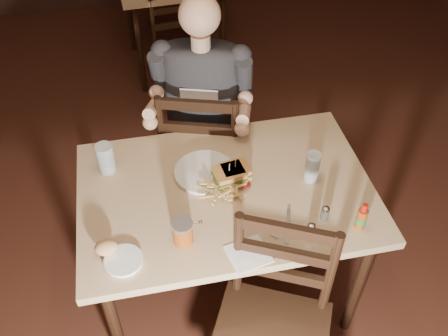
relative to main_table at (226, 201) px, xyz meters
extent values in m
plane|color=black|center=(0.10, -0.13, -0.69)|extent=(7.00, 7.00, 0.00)
cube|color=tan|center=(0.00, 0.00, 0.06)|extent=(1.28, 0.87, 0.04)
cylinder|color=black|center=(-0.54, -0.35, -0.33)|extent=(0.05, 0.05, 0.73)
cylinder|color=black|center=(-0.55, 0.32, -0.33)|extent=(0.05, 0.05, 0.73)
cylinder|color=black|center=(0.55, -0.32, -0.33)|extent=(0.05, 0.05, 0.73)
cylinder|color=black|center=(0.54, 0.35, -0.33)|extent=(0.05, 0.05, 0.73)
cylinder|color=black|center=(-0.31, 1.88, -0.33)|extent=(0.04, 0.04, 0.73)
cylinder|color=black|center=(-0.36, 2.52, -0.33)|extent=(0.04, 0.04, 0.73)
cylinder|color=black|center=(0.33, 1.94, -0.33)|extent=(0.04, 0.04, 0.73)
cylinder|color=black|center=(0.28, 2.57, -0.33)|extent=(0.04, 0.04, 0.73)
cylinder|color=white|center=(-0.08, 0.11, 0.08)|extent=(0.27, 0.27, 0.01)
ellipsoid|color=maroon|center=(0.08, -0.01, 0.10)|extent=(0.05, 0.05, 0.01)
cylinder|color=silver|center=(-0.50, 0.21, 0.15)|extent=(0.08, 0.08, 0.14)
cylinder|color=silver|center=(0.37, 0.00, 0.15)|extent=(0.07, 0.07, 0.15)
cube|color=white|center=(0.02, -0.35, 0.08)|extent=(0.18, 0.17, 0.00)
cube|color=silver|center=(0.09, -0.22, 0.08)|extent=(0.13, 0.16, 0.00)
cube|color=silver|center=(0.21, -0.25, 0.08)|extent=(0.07, 0.17, 0.01)
cylinder|color=white|center=(-0.45, -0.30, 0.08)|extent=(0.15, 0.15, 0.01)
ellipsoid|color=tan|center=(-0.50, -0.25, 0.11)|extent=(0.09, 0.07, 0.05)
camera|label=1|loc=(-0.27, -1.44, 1.64)|focal=40.00mm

